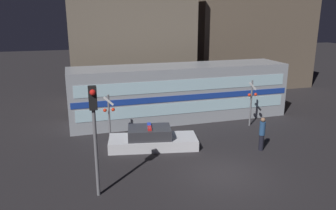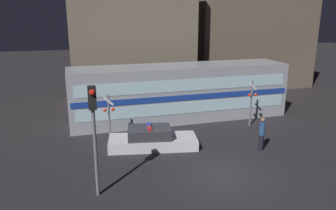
% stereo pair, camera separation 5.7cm
% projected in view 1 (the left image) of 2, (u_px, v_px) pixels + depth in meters
% --- Properties ---
extents(ground_plane, '(120.00, 120.00, 0.00)m').
position_uv_depth(ground_plane, '(223.00, 175.00, 15.07)').
color(ground_plane, '#262326').
extents(train, '(15.05, 3.16, 3.77)m').
position_uv_depth(train, '(180.00, 92.00, 22.80)').
color(train, '#999EA5').
rests_on(train, ground_plane).
extents(police_car, '(5.08, 2.68, 1.28)m').
position_uv_depth(police_car, '(152.00, 139.00, 18.06)').
color(police_car, silver).
rests_on(police_car, ground_plane).
extents(pedestrian, '(0.31, 0.31, 1.85)m').
position_uv_depth(pedestrian, '(262.00, 134.00, 17.55)').
color(pedestrian, black).
rests_on(pedestrian, ground_plane).
extents(crossing_signal_near, '(0.66, 0.28, 3.05)m').
position_uv_depth(crossing_signal_near, '(251.00, 100.00, 21.23)').
color(crossing_signal_near, slate).
rests_on(crossing_signal_near, ground_plane).
extents(crossing_signal_far, '(0.66, 0.28, 2.81)m').
position_uv_depth(crossing_signal_far, '(109.00, 115.00, 18.47)').
color(crossing_signal_far, slate).
rests_on(crossing_signal_far, ground_plane).
extents(traffic_light_corner, '(0.30, 0.46, 4.54)m').
position_uv_depth(traffic_light_corner, '(94.00, 122.00, 12.52)').
color(traffic_light_corner, slate).
rests_on(traffic_light_corner, ground_plane).
extents(building_left, '(10.00, 4.58, 10.14)m').
position_uv_depth(building_left, '(131.00, 40.00, 27.15)').
color(building_left, '#726656').
rests_on(building_left, ground_plane).
extents(building_center, '(11.90, 4.62, 9.64)m').
position_uv_depth(building_center, '(251.00, 39.00, 32.41)').
color(building_center, brown).
rests_on(building_center, ground_plane).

